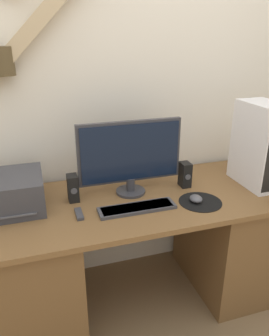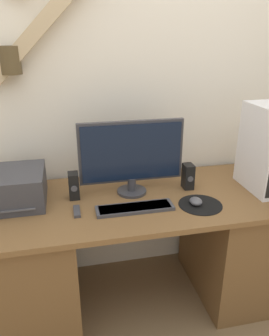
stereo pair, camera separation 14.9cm
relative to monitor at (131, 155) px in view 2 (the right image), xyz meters
The scene contains 11 objects.
wall_back 0.52m from the monitor, 85.03° to the left, with size 6.40×0.16×2.74m.
desk 0.60m from the monitor, 66.01° to the right, with size 1.80×0.74×0.74m.
monitor is the anchor object (origin of this frame).
keyboard 0.31m from the monitor, 97.17° to the right, with size 0.41×0.11×0.02m.
mousepad 0.47m from the monitor, 35.00° to the right, with size 0.24×0.24×0.00m.
mouse 0.44m from the monitor, 36.42° to the right, with size 0.07×0.08×0.04m.
computer_tower 0.79m from the monitor, ahead, with size 0.20×0.34×0.50m.
printer 0.66m from the monitor, behind, with size 0.31×0.35×0.18m.
speaker_left 0.37m from the monitor, behind, with size 0.06×0.08×0.15m.
speaker_right 0.38m from the monitor, ahead, with size 0.06×0.08×0.15m.
remote_control 0.44m from the monitor, 152.18° to the right, with size 0.03×0.11×0.02m.
Camera 2 is at (-0.39, -1.25, 1.61)m, focal length 35.00 mm.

